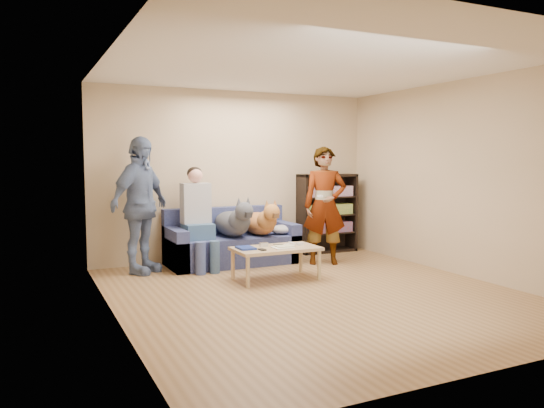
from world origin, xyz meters
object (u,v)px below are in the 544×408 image
person_standing_right (325,206)px  notebook_blue (246,248)px  dog_gray (234,222)px  sofa (231,245)px  person_standing_left (140,205)px  person_seated (198,214)px  coffee_table (276,251)px  camera_silver (264,245)px  dog_tan (261,222)px  bookshelf (327,211)px

person_standing_right → notebook_blue: (-1.50, -0.56, -0.43)m
dog_gray → sofa: bearing=82.5°
person_standing_right → person_standing_left: person_standing_left is taller
person_seated → dog_gray: (0.52, -0.06, -0.13)m
notebook_blue → coffee_table: bearing=-7.1°
coffee_table → person_standing_right: bearing=29.2°
dog_gray → coffee_table: bearing=-80.8°
person_standing_right → person_seated: bearing=-172.2°
notebook_blue → camera_silver: bearing=14.0°
person_standing_left → dog_gray: 1.36m
dog_tan → bookshelf: (1.40, 0.44, 0.06)m
notebook_blue → person_standing_right: bearing=20.6°
person_standing_right → bookshelf: person_standing_right is taller
notebook_blue → dog_tan: dog_tan is taller
camera_silver → bookshelf: 2.24m
person_standing_left → camera_silver: bearing=-76.7°
person_seated → bookshelf: person_seated is taller
person_standing_right → dog_gray: (-1.27, 0.44, -0.22)m
coffee_table → person_standing_left: bearing=142.9°
bookshelf → dog_tan: bearing=-162.5°
camera_silver → dog_tan: 1.00m
person_standing_left → dog_tan: size_ratio=1.61×
person_seated → camera_silver: bearing=-59.8°
person_seated → person_standing_left: bearing=178.2°
sofa → dog_tan: 0.57m
dog_gray → dog_tan: size_ratio=1.09×
coffee_table → sofa: bearing=96.8°
bookshelf → notebook_blue: bearing=-145.4°
sofa → dog_tan: size_ratio=1.65×
person_standing_left → dog_tan: bearing=-43.9°
sofa → dog_tan: bearing=-27.6°
person_standing_right → dog_tan: bearing=177.2°
person_standing_left → person_standing_right: bearing=-51.7°
coffee_table → bookshelf: 2.23m
person_seated → dog_tan: bearing=-4.9°
person_standing_right → camera_silver: (-1.22, -0.49, -0.42)m
person_standing_left → dog_gray: bearing=-44.0°
sofa → person_seated: bearing=-167.0°
person_standing_right → bookshelf: 1.04m
notebook_blue → person_standing_left: bearing=135.4°
sofa → person_seated: size_ratio=1.29×
coffee_table → bookshelf: bearing=41.6°
sofa → person_seated: 0.75m
person_standing_left → dog_gray: size_ratio=1.48×
person_standing_left → bookshelf: size_ratio=1.43×
person_standing_left → coffee_table: bearing=-77.5°
dog_gray → notebook_blue: bearing=-102.9°
notebook_blue → person_seated: bearing=105.6°
camera_silver → coffee_table: camera_silver is taller
person_standing_left → sofa: bearing=-36.2°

